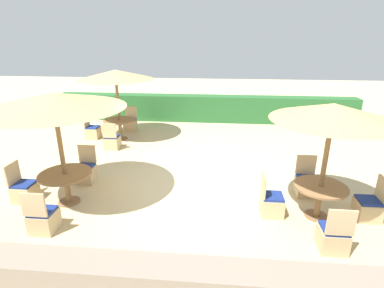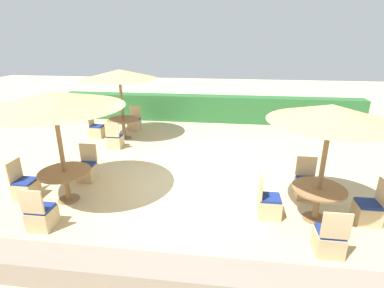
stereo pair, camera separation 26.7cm
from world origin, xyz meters
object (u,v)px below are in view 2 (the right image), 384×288
Objects in this scene: patio_chair_back_left_north at (135,123)px; patio_chair_front_left_south at (41,216)px; patio_chair_front_right_south at (329,240)px; patio_chair_front_left_west at (25,187)px; round_table_back_left at (123,123)px; patio_chair_back_left_south at (115,140)px; patio_chair_front_right_west at (269,204)px; patio_chair_front_left_north at (87,170)px; round_table_front_right at (318,195)px; patio_chair_front_right_east at (368,211)px; parasol_front_left at (53,100)px; parasol_back_left at (119,74)px; patio_chair_front_right_north at (306,186)px; patio_chair_back_left_west at (97,130)px; round_table_front_left at (65,177)px; parasol_front_right at (331,114)px.

patio_chair_front_left_south is at bearing 91.80° from patio_chair_back_left_north.
patio_chair_front_left_west is at bearing 170.38° from patio_chair_front_right_south.
round_table_back_left is 1.25× the size of patio_chair_back_left_north.
patio_chair_front_right_west is at bearing -36.73° from patio_chair_back_left_south.
round_table_back_left is 3.40m from patio_chair_front_left_north.
patio_chair_front_right_west is at bearing 179.25° from round_table_front_right.
patio_chair_front_right_east is (1.02, 0.02, -0.30)m from round_table_front_right.
patio_chair_back_left_south is at bearing 148.10° from round_table_front_right.
parasol_front_left is 2.34m from patio_chair_front_left_south.
parasol_back_left reaches higher than patio_chair_front_right_west.
patio_chair_front_right_west and patio_chair_back_left_north have the same top height.
patio_chair_front_right_north is at bearing 19.76° from patio_chair_front_left_south.
patio_chair_front_right_north is 1.00× the size of patio_chair_front_left_north.
patio_chair_front_right_west is at bearing -43.55° from parasol_back_left.
patio_chair_back_left_west is 4.63m from round_table_front_left.
parasol_front_right is 0.83× the size of parasol_front_left.
patio_chair_back_left_north is (-5.62, 4.64, 0.00)m from patio_chair_front_right_north.
patio_chair_front_right_west is at bearing 129.95° from patio_chair_back_left_north.
parasol_front_right reaches higher than patio_chair_back_left_south.
round_table_front_left is (1.28, -4.44, 0.32)m from patio_chair_back_left_west.
parasol_back_left reaches higher than patio_chair_front_right_south.
parasol_back_left reaches higher than patio_chair_front_right_north.
patio_chair_back_left_north is at bearing 91.71° from round_table_front_left.
patio_chair_front_left_south is (-5.41, -1.00, -0.30)m from round_table_front_right.
patio_chair_front_left_north is (-5.50, 1.13, -0.30)m from round_table_front_right.
patio_chair_front_right_east is 1.00× the size of patio_chair_back_left_west.
patio_chair_front_right_south is at bearing -44.59° from parasol_back_left.
parasol_back_left reaches higher than parasol_front_right.
round_table_front_left is at bearing -87.05° from patio_chair_back_left_south.
patio_chair_front_right_north is 1.38m from patio_chair_front_right_east.
patio_chair_front_right_east is 1.00× the size of patio_chair_back_left_north.
round_table_back_left is 1.25× the size of patio_chair_front_left_west.
patio_chair_front_right_west and patio_chair_front_right_east have the same top height.
patio_chair_front_right_north is at bearing 140.45° from patio_chair_back_left_north.
patio_chair_front_right_south is 8.67m from patio_chair_back_left_north.
patio_chair_front_right_east and patio_chair_front_left_north have the same top height.
patio_chair_back_left_south is (-5.63, 3.51, -1.98)m from parasol_front_right.
round_table_front_left is (0.17, -5.52, 0.32)m from patio_chair_back_left_north.
parasol_front_right is 2.60× the size of patio_chair_front_right_south.
parasol_back_left reaches higher than patio_chair_back_left_north.
round_table_front_left is at bearing 92.25° from patio_chair_front_left_north.
patio_chair_front_left_west is (-6.44, 1.09, 0.00)m from patio_chair_front_right_south.
patio_chair_front_right_south is 8.69m from patio_chair_back_left_west.
patio_chair_front_left_north is at bearing 80.33° from patio_chair_front_right_east.
patio_chair_front_right_south is 8.17m from parasol_back_left.
patio_chair_front_right_east is 1.00× the size of patio_chair_front_left_south.
parasol_front_right is 2.60× the size of patio_chair_back_left_west.
patio_chair_front_left_west is (-6.48, 0.04, -0.30)m from round_table_front_right.
parasol_front_left is (0.17, -5.52, 2.08)m from patio_chair_back_left_north.
parasol_back_left is at bearing 141.56° from round_table_front_right.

